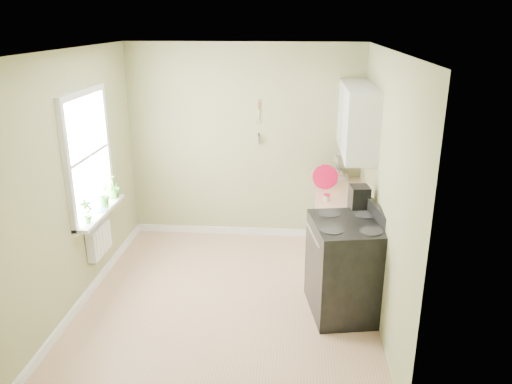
# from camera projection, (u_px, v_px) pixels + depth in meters

# --- Properties ---
(floor) EXTENTS (3.20, 3.60, 0.02)m
(floor) POSITION_uv_depth(u_px,v_px,m) (228.00, 299.00, 5.61)
(floor) COLOR tan
(floor) RESTS_ON ground
(ceiling) EXTENTS (3.20, 3.60, 0.02)m
(ceiling) POSITION_uv_depth(u_px,v_px,m) (223.00, 49.00, 4.71)
(ceiling) COLOR white
(ceiling) RESTS_ON wall_back
(wall_back) EXTENTS (3.20, 0.02, 2.70)m
(wall_back) POSITION_uv_depth(u_px,v_px,m) (244.00, 144.00, 6.87)
(wall_back) COLOR tan
(wall_back) RESTS_ON floor
(wall_left) EXTENTS (0.02, 3.60, 2.70)m
(wall_left) POSITION_uv_depth(u_px,v_px,m) (76.00, 181.00, 5.29)
(wall_left) COLOR tan
(wall_left) RESTS_ON floor
(wall_right) EXTENTS (0.02, 3.60, 2.70)m
(wall_right) POSITION_uv_depth(u_px,v_px,m) (384.00, 189.00, 5.04)
(wall_right) COLOR tan
(wall_right) RESTS_ON floor
(base_cabinets) EXTENTS (0.60, 1.60, 0.87)m
(base_cabinets) POSITION_uv_depth(u_px,v_px,m) (340.00, 231.00, 6.30)
(base_cabinets) COLOR silver
(base_cabinets) RESTS_ON floor
(countertop) EXTENTS (0.64, 1.60, 0.04)m
(countertop) POSITION_uv_depth(u_px,v_px,m) (342.00, 198.00, 6.15)
(countertop) COLOR tan
(countertop) RESTS_ON base_cabinets
(upper_cabinets) EXTENTS (0.35, 1.40, 0.80)m
(upper_cabinets) POSITION_uv_depth(u_px,v_px,m) (357.00, 119.00, 5.92)
(upper_cabinets) COLOR silver
(upper_cabinets) RESTS_ON wall_right
(window) EXTENTS (0.06, 1.14, 1.44)m
(window) POSITION_uv_depth(u_px,v_px,m) (87.00, 156.00, 5.50)
(window) COLOR white
(window) RESTS_ON wall_left
(window_sill) EXTENTS (0.18, 1.14, 0.04)m
(window_sill) POSITION_uv_depth(u_px,v_px,m) (100.00, 212.00, 5.72)
(window_sill) COLOR white
(window_sill) RESTS_ON wall_left
(radiator) EXTENTS (0.12, 0.50, 0.35)m
(radiator) POSITION_uv_depth(u_px,v_px,m) (99.00, 240.00, 5.78)
(radiator) COLOR white
(radiator) RESTS_ON wall_left
(wall_utensils) EXTENTS (0.02, 0.14, 0.58)m
(wall_utensils) POSITION_uv_depth(u_px,v_px,m) (259.00, 129.00, 6.75)
(wall_utensils) COLOR tan
(wall_utensils) RESTS_ON wall_back
(stove) EXTENTS (0.87, 0.95, 1.15)m
(stove) POSITION_uv_depth(u_px,v_px,m) (347.00, 267.00, 5.23)
(stove) COLOR black
(stove) RESTS_ON floor
(stand_mixer) EXTENTS (0.22, 0.31, 0.35)m
(stand_mixer) POSITION_uv_depth(u_px,v_px,m) (340.00, 168.00, 6.79)
(stand_mixer) COLOR #B2B2B7
(stand_mixer) RESTS_ON countertop
(kettle) EXTENTS (0.19, 0.11, 0.19)m
(kettle) POSITION_uv_depth(u_px,v_px,m) (320.00, 171.00, 6.81)
(kettle) COLOR silver
(kettle) RESTS_ON countertop
(coffee_maker) EXTENTS (0.23, 0.25, 0.35)m
(coffee_maker) POSITION_uv_depth(u_px,v_px,m) (359.00, 202.00, 5.47)
(coffee_maker) COLOR black
(coffee_maker) RESTS_ON countertop
(red_tray) EXTENTS (0.33, 0.09, 0.32)m
(red_tray) POSITION_uv_depth(u_px,v_px,m) (325.00, 177.00, 6.35)
(red_tray) COLOR #A0082B
(red_tray) RESTS_ON countertop
(jar) EXTENTS (0.08, 0.08, 0.08)m
(jar) POSITION_uv_depth(u_px,v_px,m) (327.00, 198.00, 5.97)
(jar) COLOR #BCAD9B
(jar) RESTS_ON countertop
(plant_a) EXTENTS (0.16, 0.17, 0.27)m
(plant_a) POSITION_uv_depth(u_px,v_px,m) (87.00, 211.00, 5.32)
(plant_a) COLOR #3F812B
(plant_a) RESTS_ON window_sill
(plant_b) EXTENTS (0.15, 0.18, 0.29)m
(plant_b) POSITION_uv_depth(u_px,v_px,m) (104.00, 195.00, 5.79)
(plant_b) COLOR #3F812B
(plant_b) RESTS_ON window_sill
(plant_c) EXTENTS (0.17, 0.17, 0.30)m
(plant_c) POSITION_uv_depth(u_px,v_px,m) (113.00, 186.00, 6.08)
(plant_c) COLOR #3F812B
(plant_c) RESTS_ON window_sill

